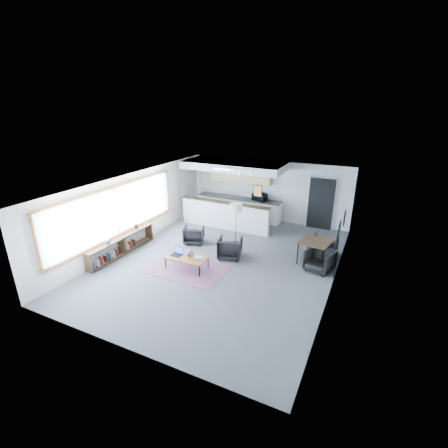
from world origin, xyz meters
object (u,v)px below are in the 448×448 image
at_px(laptop, 177,252).
at_px(armchair_left, 194,234).
at_px(armchair_right, 230,247).
at_px(dining_chair_far, 324,247).
at_px(microwave, 259,196).
at_px(coffee_table, 187,258).
at_px(book_stack, 199,258).
at_px(dining_table, 315,243).
at_px(ceramic_pot, 190,253).
at_px(dining_chair_near, 320,261).
at_px(floor_lamp, 236,209).

relative_size(laptop, armchair_left, 0.52).
xyz_separation_m(armchair_right, dining_chair_far, (2.81, 1.44, -0.04)).
height_order(armchair_right, microwave, microwave).
bearing_deg(dining_chair_far, armchair_left, 16.44).
bearing_deg(microwave, armchair_right, -75.91).
relative_size(coffee_table, laptop, 3.55).
bearing_deg(armchair_right, armchair_left, -31.53).
xyz_separation_m(book_stack, dining_table, (3.05, 2.13, 0.23)).
xyz_separation_m(ceramic_pot, armchair_left, (-0.90, 1.75, -0.18)).
distance_m(book_stack, armchair_left, 2.19).
bearing_deg(coffee_table, microwave, 82.00).
xyz_separation_m(dining_table, microwave, (-2.97, 2.94, 0.44)).
bearing_deg(dining_chair_near, book_stack, -137.19).
bearing_deg(laptop, armchair_left, 109.41).
bearing_deg(microwave, floor_lamp, -80.18).
height_order(coffee_table, laptop, laptop).
bearing_deg(armchair_left, dining_table, 163.62).
height_order(armchair_right, dining_chair_near, armchair_right).
distance_m(laptop, book_stack, 0.77).
height_order(book_stack, armchair_right, armchair_right).
relative_size(armchair_left, dining_chair_far, 1.04).
distance_m(book_stack, dining_chair_near, 3.71).
bearing_deg(armchair_right, ceramic_pot, 42.68).
bearing_deg(ceramic_pot, armchair_left, 117.25).
height_order(floor_lamp, microwave, floor_lamp).
bearing_deg(laptop, book_stack, 4.25).
relative_size(floor_lamp, dining_table, 1.46).
bearing_deg(dining_table, ceramic_pot, -148.38).
xyz_separation_m(dining_table, dining_chair_far, (0.20, 0.60, -0.35)).
height_order(dining_chair_near, dining_chair_far, dining_chair_far).
distance_m(floor_lamp, dining_chair_near, 3.42).
relative_size(dining_table, dining_chair_far, 1.52).
height_order(coffee_table, microwave, microwave).
xyz_separation_m(dining_table, dining_chair_near, (0.26, -0.47, -0.36)).
height_order(ceramic_pot, microwave, microwave).
height_order(coffee_table, armchair_left, armchair_left).
distance_m(armchair_right, dining_table, 2.76).
relative_size(laptop, dining_chair_near, 0.56).
relative_size(dining_table, dining_chair_near, 1.58).
xyz_separation_m(armchair_left, floor_lamp, (1.39, 0.67, 0.97)).
distance_m(armchair_right, dining_chair_far, 3.16).
relative_size(book_stack, dining_table, 0.31).
xyz_separation_m(floor_lamp, dining_chair_near, (3.18, -0.80, -0.99)).
distance_m(dining_table, dining_chair_far, 0.72).
bearing_deg(book_stack, microwave, 89.07).
bearing_deg(armchair_left, coffee_table, 93.61).
xyz_separation_m(coffee_table, dining_chair_near, (3.74, 1.67, -0.06)).
relative_size(ceramic_pot, microwave, 0.41).
relative_size(book_stack, microwave, 0.55).
bearing_deg(microwave, book_stack, -82.34).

